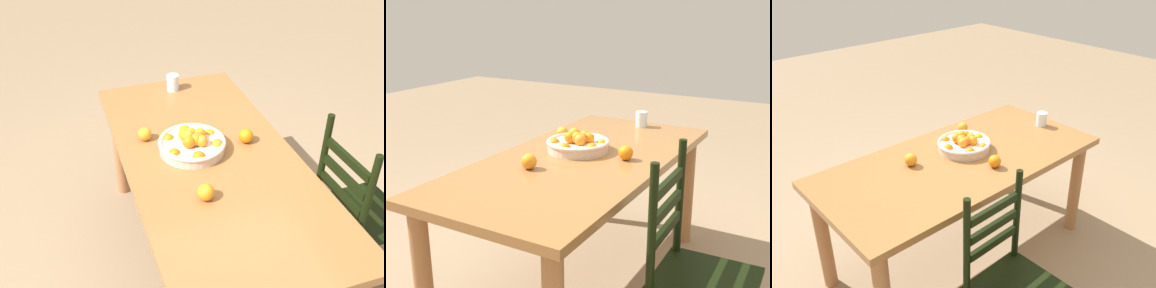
# 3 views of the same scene
# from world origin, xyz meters

# --- Properties ---
(ground_plane) EXTENTS (12.00, 12.00, 0.00)m
(ground_plane) POSITION_xyz_m (0.00, 0.00, 0.00)
(ground_plane) COLOR #91785B
(dining_table) EXTENTS (1.83, 0.87, 0.77)m
(dining_table) POSITION_xyz_m (0.00, 0.00, 0.66)
(dining_table) COLOR #956234
(dining_table) RESTS_ON ground
(chair_near_window) EXTENTS (0.43, 0.43, 0.98)m
(chair_near_window) POSITION_xyz_m (0.30, 0.73, 0.45)
(chair_near_window) COLOR black
(chair_near_window) RESTS_ON ground
(fruit_bowl) EXTENTS (0.35, 0.35, 0.13)m
(fruit_bowl) POSITION_xyz_m (-0.09, -0.07, 0.82)
(fruit_bowl) COLOR beige
(fruit_bowl) RESTS_ON dining_table
(orange_loose_0) EXTENTS (0.08, 0.08, 0.08)m
(orange_loose_0) POSITION_xyz_m (-0.08, 0.22, 0.81)
(orange_loose_0) COLOR orange
(orange_loose_0) RESTS_ON dining_table
(orange_loose_1) EXTENTS (0.07, 0.07, 0.07)m
(orange_loose_1) POSITION_xyz_m (-0.27, -0.28, 0.81)
(orange_loose_1) COLOR orange
(orange_loose_1) RESTS_ON dining_table
(orange_loose_2) EXTENTS (0.08, 0.08, 0.08)m
(orange_loose_2) POSITION_xyz_m (0.29, -0.13, 0.81)
(orange_loose_2) COLOR orange
(orange_loose_2) RESTS_ON dining_table
(drinking_glass) EXTENTS (0.08, 0.08, 0.10)m
(drinking_glass) POSITION_xyz_m (-0.77, 0.02, 0.82)
(drinking_glass) COLOR silver
(drinking_glass) RESTS_ON dining_table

